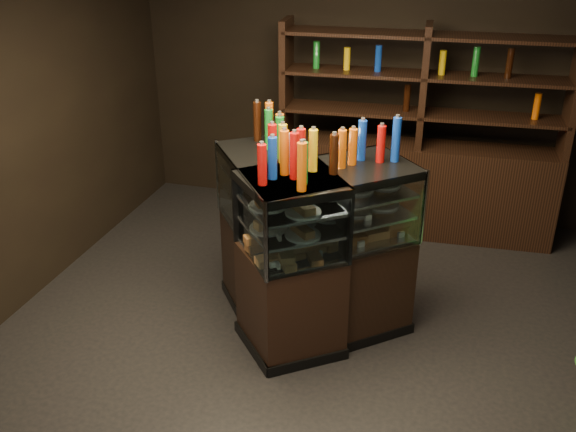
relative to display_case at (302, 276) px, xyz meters
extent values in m
plane|color=black|center=(0.26, -0.19, -0.45)|extent=(5.00, 5.00, 0.00)
cube|color=black|center=(0.26, 2.31, 1.05)|extent=(5.00, 0.02, 3.00)
cube|color=black|center=(0.18, -0.02, -0.06)|extent=(1.28, 1.22, 0.77)
cube|color=black|center=(0.18, -0.02, -0.41)|extent=(1.32, 1.26, 0.08)
cube|color=black|center=(0.18, -0.02, 0.84)|extent=(1.28, 1.22, 0.06)
cube|color=silver|center=(0.18, -0.02, 0.33)|extent=(1.21, 1.15, 0.02)
cube|color=silver|center=(0.18, -0.02, 0.52)|extent=(1.21, 1.15, 0.02)
cube|color=silver|center=(0.18, -0.02, 0.68)|extent=(1.21, 1.15, 0.02)
cube|color=white|center=(0.38, -0.25, 0.60)|extent=(0.90, 0.78, 0.54)
cylinder|color=silver|center=(0.82, 0.14, 0.60)|extent=(0.03, 0.03, 0.56)
cylinder|color=silver|center=(-0.07, -0.63, 0.60)|extent=(0.03, 0.03, 0.56)
cube|color=black|center=(-0.18, 0.02, -0.06)|extent=(1.17, 1.30, 0.77)
cube|color=black|center=(-0.18, 0.02, -0.41)|extent=(1.21, 1.34, 0.08)
cube|color=black|center=(-0.18, 0.02, 0.84)|extent=(1.17, 1.30, 0.06)
cube|color=silver|center=(-0.18, 0.02, 0.33)|extent=(1.10, 1.24, 0.02)
cube|color=silver|center=(-0.18, 0.02, 0.52)|extent=(1.10, 1.24, 0.02)
cube|color=silver|center=(-0.18, 0.02, 0.68)|extent=(1.10, 1.24, 0.02)
cube|color=white|center=(-0.43, -0.16, 0.60)|extent=(0.70, 0.96, 0.54)
cylinder|color=silver|center=(-0.07, -0.63, 0.60)|extent=(0.03, 0.03, 0.56)
cylinder|color=silver|center=(-0.76, 0.33, 0.60)|extent=(0.03, 0.03, 0.56)
cube|color=#B77741|center=(-0.18, -0.37, 0.37)|extent=(0.19, 0.19, 0.06)
cube|color=#B77741|center=(-0.05, -0.26, 0.37)|extent=(0.19, 0.19, 0.06)
cube|color=#B77741|center=(0.07, -0.15, 0.37)|extent=(0.19, 0.19, 0.06)
cube|color=#B77741|center=(0.20, -0.04, 0.37)|extent=(0.19, 0.19, 0.06)
cube|color=#B77741|center=(0.32, 0.07, 0.37)|extent=(0.19, 0.19, 0.06)
cube|color=#B77741|center=(0.45, 0.18, 0.37)|extent=(0.19, 0.19, 0.06)
cube|color=#B77741|center=(0.57, 0.28, 0.37)|extent=(0.19, 0.19, 0.06)
cylinder|color=white|center=(-0.16, -0.31, 0.53)|extent=(0.24, 0.24, 0.01)
cube|color=#B77741|center=(-0.16, -0.31, 0.57)|extent=(0.18, 0.17, 0.05)
cylinder|color=white|center=(0.01, -0.17, 0.53)|extent=(0.24, 0.24, 0.01)
cube|color=#B77741|center=(0.01, -0.17, 0.57)|extent=(0.18, 0.17, 0.05)
cylinder|color=white|center=(0.18, -0.02, 0.53)|extent=(0.24, 0.24, 0.01)
cube|color=#B77741|center=(0.18, -0.02, 0.57)|extent=(0.18, 0.17, 0.05)
cylinder|color=white|center=(0.35, 0.13, 0.53)|extent=(0.24, 0.24, 0.01)
cube|color=#B77741|center=(0.35, 0.13, 0.57)|extent=(0.18, 0.17, 0.05)
cylinder|color=white|center=(0.52, 0.27, 0.53)|extent=(0.24, 0.24, 0.01)
cube|color=#B77741|center=(0.52, 0.27, 0.57)|extent=(0.18, 0.17, 0.05)
cylinder|color=white|center=(-0.16, -0.31, 0.70)|extent=(0.24, 0.24, 0.02)
cube|color=#B77741|center=(-0.16, -0.31, 0.73)|extent=(0.18, 0.17, 0.05)
cylinder|color=white|center=(0.01, -0.17, 0.70)|extent=(0.24, 0.24, 0.02)
cube|color=#B77741|center=(0.01, -0.17, 0.73)|extent=(0.18, 0.17, 0.05)
cylinder|color=white|center=(0.18, -0.02, 0.70)|extent=(0.24, 0.24, 0.02)
cube|color=#B77741|center=(0.18, -0.02, 0.73)|extent=(0.18, 0.17, 0.05)
cylinder|color=white|center=(0.35, 0.13, 0.70)|extent=(0.24, 0.24, 0.02)
cube|color=#B77741|center=(0.35, 0.13, 0.73)|extent=(0.18, 0.17, 0.05)
cylinder|color=white|center=(0.52, 0.27, 0.70)|extent=(0.24, 0.24, 0.02)
cube|color=#B77741|center=(0.52, 0.27, 0.73)|extent=(0.18, 0.17, 0.05)
cube|color=#B77741|center=(-0.49, 0.41, 0.37)|extent=(0.18, 0.20, 0.06)
cube|color=#B77741|center=(-0.40, 0.27, 0.37)|extent=(0.18, 0.20, 0.06)
cube|color=#B77741|center=(-0.30, 0.14, 0.37)|extent=(0.18, 0.20, 0.06)
cube|color=#B77741|center=(-0.20, 0.01, 0.37)|extent=(0.18, 0.20, 0.06)
cube|color=#B77741|center=(-0.11, -0.13, 0.37)|extent=(0.18, 0.20, 0.06)
cube|color=#B77741|center=(-0.01, -0.26, 0.37)|extent=(0.18, 0.20, 0.06)
cube|color=#B77741|center=(0.09, -0.40, 0.37)|extent=(0.18, 0.20, 0.06)
cylinder|color=white|center=(-0.44, 0.39, 0.53)|extent=(0.24, 0.24, 0.01)
cube|color=#B77741|center=(-0.44, 0.39, 0.57)|extent=(0.17, 0.19, 0.05)
cylinder|color=white|center=(-0.31, 0.20, 0.53)|extent=(0.24, 0.24, 0.01)
cube|color=#B77741|center=(-0.31, 0.20, 0.57)|extent=(0.17, 0.19, 0.05)
cylinder|color=white|center=(-0.18, 0.02, 0.53)|extent=(0.24, 0.24, 0.01)
cube|color=#B77741|center=(-0.18, 0.02, 0.57)|extent=(0.17, 0.19, 0.05)
cylinder|color=white|center=(-0.05, -0.16, 0.53)|extent=(0.24, 0.24, 0.01)
cube|color=#B77741|center=(-0.05, -0.16, 0.57)|extent=(0.17, 0.19, 0.05)
cylinder|color=white|center=(0.08, -0.34, 0.53)|extent=(0.24, 0.24, 0.01)
cube|color=#B77741|center=(0.08, -0.34, 0.57)|extent=(0.17, 0.19, 0.05)
cylinder|color=white|center=(-0.44, 0.39, 0.70)|extent=(0.24, 0.24, 0.02)
cube|color=#B77741|center=(-0.44, 0.39, 0.73)|extent=(0.17, 0.19, 0.05)
cylinder|color=white|center=(-0.31, 0.20, 0.70)|extent=(0.24, 0.24, 0.02)
cube|color=#B77741|center=(-0.31, 0.20, 0.73)|extent=(0.17, 0.19, 0.05)
cylinder|color=white|center=(-0.18, 0.02, 0.70)|extent=(0.24, 0.24, 0.02)
cube|color=#B77741|center=(-0.18, 0.02, 0.73)|extent=(0.17, 0.19, 0.05)
cylinder|color=white|center=(-0.05, -0.16, 0.70)|extent=(0.24, 0.24, 0.02)
cube|color=#B77741|center=(-0.05, -0.16, 0.73)|extent=(0.17, 0.19, 0.05)
cylinder|color=white|center=(0.08, -0.34, 0.70)|extent=(0.24, 0.24, 0.02)
cube|color=#B77741|center=(0.08, -0.34, 0.73)|extent=(0.17, 0.19, 0.05)
cylinder|color=silver|center=(-0.19, -0.34, 1.01)|extent=(0.06, 0.06, 0.28)
cylinder|color=silver|center=(-0.19, -0.34, 1.16)|extent=(0.03, 0.03, 0.02)
cylinder|color=#D8590A|center=(-0.12, -0.28, 1.01)|extent=(0.06, 0.06, 0.28)
cylinder|color=silver|center=(-0.12, -0.28, 1.16)|extent=(0.03, 0.03, 0.02)
cylinder|color=black|center=(-0.04, -0.21, 1.01)|extent=(0.06, 0.06, 0.28)
cylinder|color=silver|center=(-0.04, -0.21, 1.16)|extent=(0.03, 0.03, 0.02)
cylinder|color=#0F38B2|center=(0.03, -0.15, 1.01)|extent=(0.06, 0.06, 0.28)
cylinder|color=silver|center=(0.03, -0.15, 1.16)|extent=(0.03, 0.03, 0.02)
cylinder|color=yellow|center=(0.11, -0.08, 1.01)|extent=(0.06, 0.06, 0.28)
cylinder|color=silver|center=(0.11, -0.08, 1.16)|extent=(0.03, 0.03, 0.02)
cylinder|color=#147223|center=(0.18, -0.02, 1.01)|extent=(0.06, 0.06, 0.28)
cylinder|color=silver|center=(0.18, -0.02, 1.16)|extent=(0.03, 0.03, 0.02)
cylinder|color=#B20C0A|center=(0.26, 0.05, 1.01)|extent=(0.06, 0.06, 0.28)
cylinder|color=silver|center=(0.26, 0.05, 1.16)|extent=(0.03, 0.03, 0.02)
cylinder|color=silver|center=(0.33, 0.11, 1.01)|extent=(0.06, 0.06, 0.28)
cylinder|color=silver|center=(0.33, 0.11, 1.16)|extent=(0.03, 0.03, 0.02)
cylinder|color=#D8590A|center=(0.40, 0.18, 1.01)|extent=(0.06, 0.06, 0.28)
cylinder|color=silver|center=(0.40, 0.18, 1.16)|extent=(0.03, 0.03, 0.02)
cylinder|color=black|center=(0.48, 0.24, 1.01)|extent=(0.06, 0.06, 0.28)
cylinder|color=silver|center=(0.48, 0.24, 1.16)|extent=(0.03, 0.03, 0.02)
cylinder|color=#0F38B2|center=(0.55, 0.31, 1.01)|extent=(0.06, 0.06, 0.28)
cylinder|color=silver|center=(0.55, 0.31, 1.16)|extent=(0.03, 0.03, 0.02)
cylinder|color=silver|center=(-0.47, 0.42, 1.01)|extent=(0.06, 0.06, 0.28)
cylinder|color=silver|center=(-0.47, 0.42, 1.16)|extent=(0.03, 0.03, 0.02)
cylinder|color=#D8590A|center=(-0.41, 0.34, 1.01)|extent=(0.06, 0.06, 0.28)
cylinder|color=silver|center=(-0.41, 0.34, 1.16)|extent=(0.03, 0.03, 0.02)
cylinder|color=black|center=(-0.35, 0.26, 1.01)|extent=(0.06, 0.06, 0.28)
cylinder|color=silver|center=(-0.35, 0.26, 1.16)|extent=(0.03, 0.03, 0.02)
cylinder|color=#0F38B2|center=(-0.30, 0.18, 1.01)|extent=(0.06, 0.06, 0.28)
cylinder|color=silver|center=(-0.30, 0.18, 1.16)|extent=(0.03, 0.03, 0.02)
cylinder|color=yellow|center=(-0.24, 0.10, 1.01)|extent=(0.06, 0.06, 0.28)
cylinder|color=silver|center=(-0.24, 0.10, 1.16)|extent=(0.03, 0.03, 0.02)
cylinder|color=#147223|center=(-0.18, 0.02, 1.01)|extent=(0.06, 0.06, 0.28)
cylinder|color=silver|center=(-0.18, 0.02, 1.16)|extent=(0.03, 0.03, 0.02)
cylinder|color=#B20C0A|center=(-0.12, -0.06, 1.01)|extent=(0.06, 0.06, 0.28)
cylinder|color=silver|center=(-0.12, -0.06, 1.16)|extent=(0.03, 0.03, 0.02)
cylinder|color=silver|center=(-0.06, -0.14, 1.01)|extent=(0.06, 0.06, 0.28)
cylinder|color=silver|center=(-0.06, -0.14, 1.16)|extent=(0.03, 0.03, 0.02)
cylinder|color=#D8590A|center=(-0.01, -0.22, 1.01)|extent=(0.06, 0.06, 0.28)
cylinder|color=silver|center=(-0.01, -0.22, 1.16)|extent=(0.03, 0.03, 0.02)
cylinder|color=black|center=(0.05, -0.30, 1.01)|extent=(0.06, 0.06, 0.28)
cylinder|color=silver|center=(0.05, -0.30, 1.16)|extent=(0.03, 0.03, 0.02)
cylinder|color=#0F38B2|center=(0.11, -0.38, 1.01)|extent=(0.06, 0.06, 0.28)
cylinder|color=silver|center=(0.11, -0.38, 1.16)|extent=(0.03, 0.03, 0.02)
cube|color=black|center=(0.64, 1.86, 0.00)|extent=(2.61, 0.56, 0.90)
cube|color=black|center=(-0.63, 1.79, 1.00)|extent=(0.08, 0.38, 1.10)
cube|color=black|center=(0.64, 1.86, 1.00)|extent=(0.08, 0.38, 1.10)
cube|color=black|center=(1.90, 1.93, 1.00)|extent=(0.08, 0.38, 1.10)
cube|color=black|center=(0.64, 1.86, 0.75)|extent=(2.55, 0.51, 0.03)
cube|color=black|center=(0.64, 1.86, 1.10)|extent=(2.55, 0.51, 0.03)
cube|color=black|center=(0.64, 1.86, 1.45)|extent=(2.55, 0.51, 0.03)
cylinder|color=silver|center=(-0.35, 1.81, 0.88)|extent=(0.06, 0.06, 0.22)
cylinder|color=#D8590A|center=(-0.07, 1.82, 0.88)|extent=(0.06, 0.06, 0.22)
cylinder|color=black|center=(0.21, 1.84, 0.88)|extent=(0.06, 0.06, 0.22)
cylinder|color=#0F38B2|center=(0.49, 1.85, 0.88)|extent=(0.06, 0.06, 0.22)
cylinder|color=yellow|center=(0.78, 1.87, 0.88)|extent=(0.06, 0.06, 0.22)
cylinder|color=#147223|center=(1.06, 1.88, 0.88)|extent=(0.06, 0.06, 0.22)
cylinder|color=#B20C0A|center=(1.34, 1.90, 0.88)|extent=(0.06, 0.06, 0.22)
cylinder|color=silver|center=(1.62, 1.91, 0.88)|extent=(0.06, 0.06, 0.22)
camera|label=1|loc=(1.00, -3.94, 2.47)|focal=40.00mm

